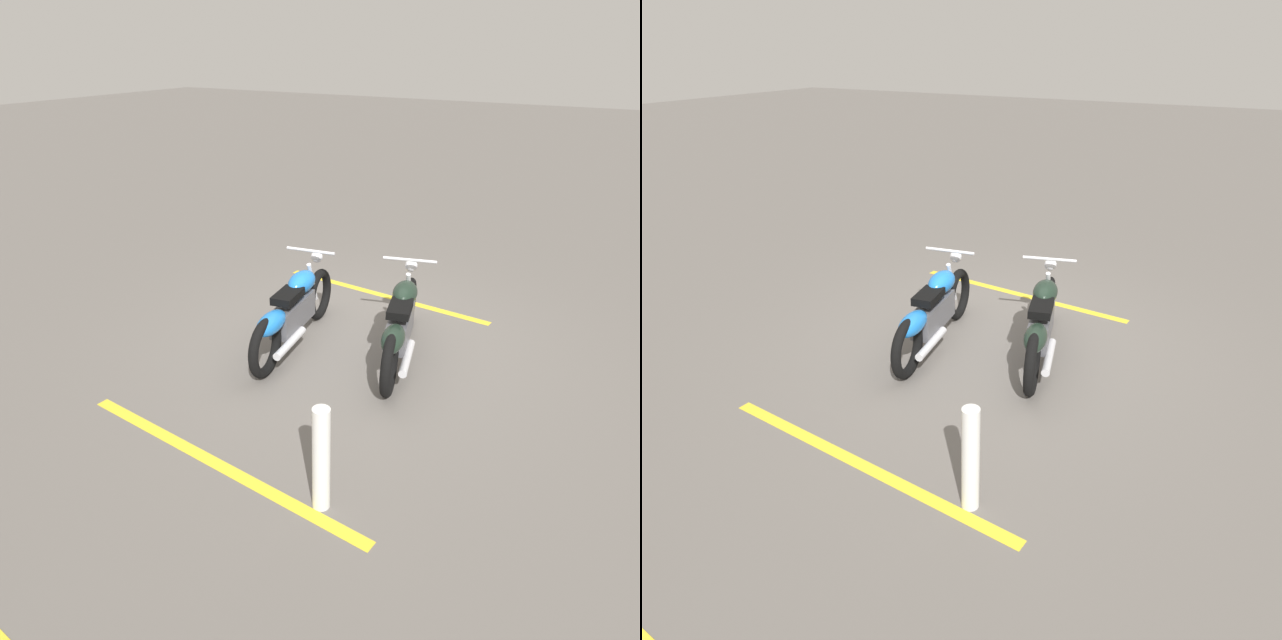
{
  "view_description": "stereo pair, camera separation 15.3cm",
  "coord_description": "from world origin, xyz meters",
  "views": [
    {
      "loc": [
        5.62,
        2.81,
        3.33
      ],
      "look_at": [
        0.87,
        0.0,
        0.65
      ],
      "focal_mm": 32.63,
      "sensor_mm": 36.0,
      "label": 1
    },
    {
      "loc": [
        5.69,
        2.67,
        3.33
      ],
      "look_at": [
        0.87,
        0.0,
        0.65
      ],
      "focal_mm": 32.63,
      "sensor_mm": 36.0,
      "label": 2
    }
  ],
  "objects": [
    {
      "name": "parking_stripe_near",
      "position": [
        -1.44,
        -0.32,
        0.0
      ],
      "size": [
        0.42,
        3.2,
        0.01
      ],
      "primitive_type": "cube",
      "rotation": [
        0.0,
        0.0,
        1.48
      ],
      "color": "yellow",
      "rests_on": "ground"
    },
    {
      "name": "bollard_post",
      "position": [
        2.61,
        1.04,
        0.46
      ],
      "size": [
        0.14,
        0.14,
        0.92
      ],
      "primitive_type": "cylinder",
      "color": "white",
      "rests_on": "ground"
    },
    {
      "name": "motorcycle_bright_foreground",
      "position": [
        0.49,
        -0.59,
        0.46
      ],
      "size": [
        2.22,
        0.69,
        1.04
      ],
      "rotation": [
        0.0,
        0.0,
        3.3
      ],
      "color": "black",
      "rests_on": "ground"
    },
    {
      "name": "ground_plane",
      "position": [
        0.0,
        0.0,
        0.0
      ],
      "size": [
        60.0,
        60.0,
        0.0
      ],
      "primitive_type": "plane",
      "color": "#66605B"
    },
    {
      "name": "parking_stripe_mid",
      "position": [
        2.64,
        -0.02,
        0.0
      ],
      "size": [
        0.42,
        3.2,
        0.01
      ],
      "primitive_type": "cube",
      "rotation": [
        0.0,
        0.0,
        1.48
      ],
      "color": "yellow",
      "rests_on": "ground"
    },
    {
      "name": "motorcycle_dark_foreground",
      "position": [
        0.17,
        0.63,
        0.46
      ],
      "size": [
        2.18,
        0.83,
        1.04
      ],
      "rotation": [
        0.0,
        0.0,
        3.41
      ],
      "color": "black",
      "rests_on": "ground"
    }
  ]
}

